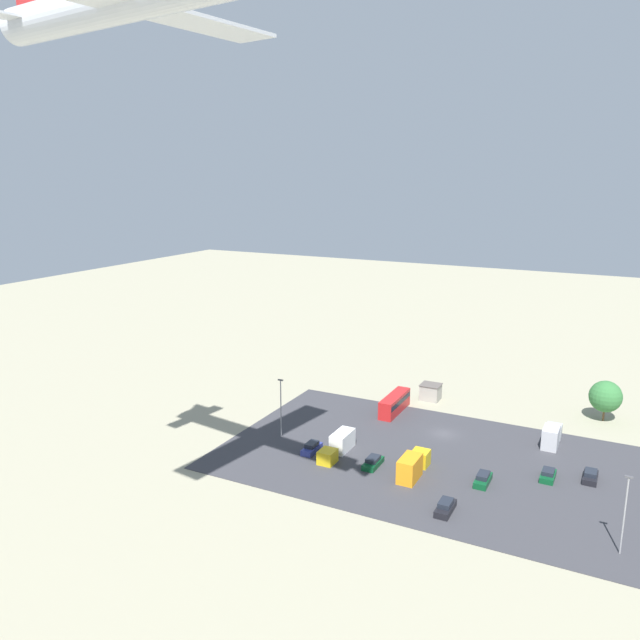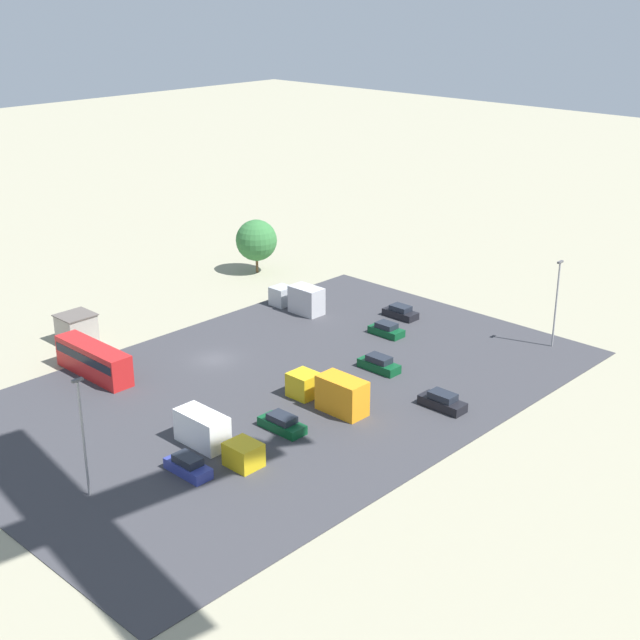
{
  "view_description": "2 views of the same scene",
  "coord_description": "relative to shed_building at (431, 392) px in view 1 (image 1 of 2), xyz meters",
  "views": [
    {
      "loc": [
        -26.36,
        97.36,
        42.92
      ],
      "look_at": [
        7.43,
        31.57,
        25.69
      ],
      "focal_mm": 35.0,
      "sensor_mm": 36.0,
      "label": 1
    },
    {
      "loc": [
        55.25,
        68.06,
        37.94
      ],
      "look_at": [
        -5.51,
        10.34,
        5.74
      ],
      "focal_mm": 50.0,
      "sensor_mm": 36.0,
      "label": 2
    }
  ],
  "objects": [
    {
      "name": "shed_building",
      "position": [
        0.0,
        0.0,
        0.0
      ],
      "size": [
        3.82,
        3.6,
        3.16
      ],
      "color": "#9E998E",
      "rests_on": "ground"
    },
    {
      "name": "ground_plane",
      "position": [
        -7.09,
        15.14,
        -1.59
      ],
      "size": [
        400.0,
        400.0,
        0.0
      ],
      "primitive_type": "plane",
      "color": "gray"
    },
    {
      "name": "parked_car_4",
      "position": [
        9.54,
        31.64,
        -0.84
      ],
      "size": [
        1.76,
        4.36,
        1.6
      ],
      "rotation": [
        0.0,
        0.0,
        3.14
      ],
      "color": "navy",
      "rests_on": "ground"
    },
    {
      "name": "parked_truck_0",
      "position": [
        -23.87,
        11.31,
        0.01
      ],
      "size": [
        2.4,
        7.48,
        3.32
      ],
      "rotation": [
        0.0,
        0.0,
        3.14
      ],
      "color": "#ADB2B7",
      "rests_on": "ground"
    },
    {
      "name": "parked_car_0",
      "position": [
        -30.56,
        21.67,
        -0.89
      ],
      "size": [
        1.92,
        4.21,
        1.48
      ],
      "color": "black",
      "rests_on": "ground"
    },
    {
      "name": "parked_car_2",
      "position": [
        -14.43,
        39.64,
        -0.85
      ],
      "size": [
        1.85,
        4.56,
        1.58
      ],
      "color": "black",
      "rests_on": "ground"
    },
    {
      "name": "tree_near_shed",
      "position": [
        -30.8,
        -3.79,
        2.99
      ],
      "size": [
        5.65,
        5.65,
        7.4
      ],
      "color": "brown",
      "rests_on": "ground"
    },
    {
      "name": "parking_lot_surface",
      "position": [
        -7.09,
        25.55,
        -1.55
      ],
      "size": [
        62.14,
        39.67,
        0.08
      ],
      "color": "#38383D",
      "rests_on": "ground"
    },
    {
      "name": "parked_truck_2",
      "position": [
        5.58,
        30.19,
        -0.15
      ],
      "size": [
        2.4,
        9.24,
        2.98
      ],
      "color": "gold",
      "rests_on": "ground"
    },
    {
      "name": "light_pole_lot_centre",
      "position": [
        16.96,
        28.61,
        3.94
      ],
      "size": [
        0.9,
        0.28,
        10.02
      ],
      "color": "gray",
      "rests_on": "ground"
    },
    {
      "name": "parked_car_3",
      "position": [
        -1.0,
        31.8,
        -0.9
      ],
      "size": [
        1.92,
        4.56,
        1.47
      ],
      "color": "#0C4723",
      "rests_on": "ground"
    },
    {
      "name": "bus",
      "position": [
        3.94,
        9.48,
        0.26
      ],
      "size": [
        2.5,
        10.28,
        3.28
      ],
      "color": "red",
      "rests_on": "ground"
    },
    {
      "name": "light_pole_lot_edge",
      "position": [
        -35.06,
        39.41,
        3.83
      ],
      "size": [
        0.9,
        0.28,
        9.8
      ],
      "color": "gray",
      "rests_on": "ground"
    },
    {
      "name": "parked_car_5",
      "position": [
        -25.07,
        24.03,
        -0.91
      ],
      "size": [
        1.92,
        4.01,
        1.44
      ],
      "color": "#0C4723",
      "rests_on": "ground"
    },
    {
      "name": "parked_car_1",
      "position": [
        -17.02,
        29.69,
        -0.85
      ],
      "size": [
        1.81,
        4.52,
        1.57
      ],
      "color": "#0C4723",
      "rests_on": "ground"
    },
    {
      "name": "parked_truck_1",
      "position": [
        -7.3,
        31.93,
        0.06
      ],
      "size": [
        2.47,
        8.7,
        3.42
      ],
      "rotation": [
        0.0,
        0.0,
        3.14
      ],
      "color": "gold",
      "rests_on": "ground"
    }
  ]
}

